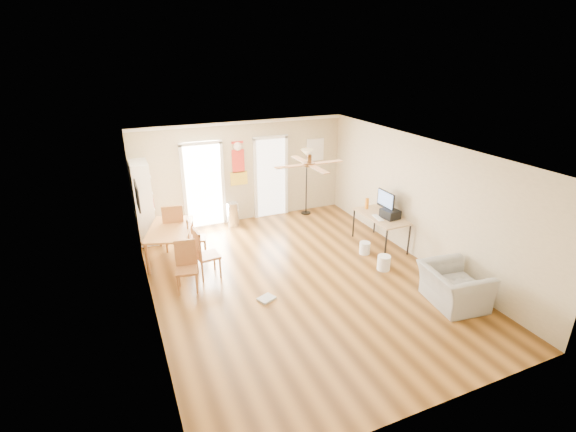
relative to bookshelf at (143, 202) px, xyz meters
name	(u,v)px	position (x,y,z in m)	size (l,w,h in m)	color
floor	(300,280)	(2.54, -3.18, -0.96)	(7.00, 7.00, 0.00)	brown
ceiling	(302,151)	(2.54, -3.18, 1.64)	(5.50, 7.00, 0.00)	silver
wall_back	(243,172)	(2.54, 0.32, 0.34)	(5.50, 0.04, 2.60)	beige
wall_front	(431,327)	(2.54, -6.68, 0.34)	(5.50, 0.04, 2.60)	beige
wall_left	(146,246)	(-0.21, -3.18, 0.34)	(0.04, 7.00, 2.60)	beige
wall_right	(419,200)	(5.29, -3.18, 0.34)	(0.04, 7.00, 2.60)	beige
crown_molding	(302,153)	(2.54, -3.18, 1.60)	(5.50, 7.00, 0.08)	white
kitchen_doorway	(204,186)	(1.49, 0.31, 0.09)	(0.90, 0.10, 2.10)	white
bathroom_doorway	(271,178)	(3.29, 0.31, 0.09)	(0.80, 0.10, 2.10)	white
wall_decal	(238,163)	(2.41, 0.30, 0.59)	(0.46, 0.03, 1.10)	red
ac_grille	(315,150)	(4.59, 0.29, 0.74)	(0.50, 0.04, 0.60)	white
framed_poster	(137,196)	(-0.19, -1.78, 0.74)	(0.04, 0.66, 0.48)	black
ceiling_fan	(309,164)	(2.54, -3.48, 1.47)	(1.24, 1.24, 0.20)	#593819
bookshelf	(143,202)	(0.00, 0.00, 0.00)	(0.38, 0.86, 1.92)	white
dining_table	(171,243)	(0.39, -1.22, -0.60)	(0.85, 1.42, 0.71)	#AC6C37
dining_chair_right_a	(197,236)	(0.94, -1.28, -0.51)	(0.37, 0.37, 0.90)	#A96736
dining_chair_right_b	(208,253)	(0.94, -2.28, -0.45)	(0.42, 0.42, 1.02)	#9D6232
dining_chair_near	(186,268)	(0.45, -2.65, -0.48)	(0.39, 0.39, 0.95)	olive
dining_chair_far	(174,226)	(0.54, -0.72, -0.41)	(0.45, 0.45, 1.09)	#A55E35
trash_can	(233,214)	(2.11, -0.02, -0.64)	(0.29, 0.29, 0.63)	#B9B9BB
torchiere_lamp	(306,182)	(4.21, 0.03, -0.06)	(0.34, 0.34, 1.80)	black
computer_desk	(380,230)	(4.89, -2.46, -0.59)	(0.69, 1.38, 0.74)	tan
imac	(386,203)	(5.01, -2.42, 0.06)	(0.08, 0.59, 0.55)	black
keyboard	(378,218)	(4.74, -2.55, -0.21)	(0.12, 0.38, 0.01)	silver
printer	(390,214)	(4.99, -2.64, -0.12)	(0.32, 0.38, 0.19)	black
orange_bottle	(367,203)	(4.84, -1.95, -0.09)	(0.09, 0.09, 0.26)	orange
wastebasket_a	(365,248)	(4.35, -2.69, -0.82)	(0.24, 0.24, 0.27)	silver
wastebasket_b	(384,263)	(4.31, -3.46, -0.80)	(0.27, 0.27, 0.31)	white
floor_cloth	(266,299)	(1.69, -3.55, -0.94)	(0.30, 0.23, 0.04)	#9D9C98
armchair	(453,286)	(4.69, -4.96, -0.61)	(1.07, 0.93, 0.69)	gray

